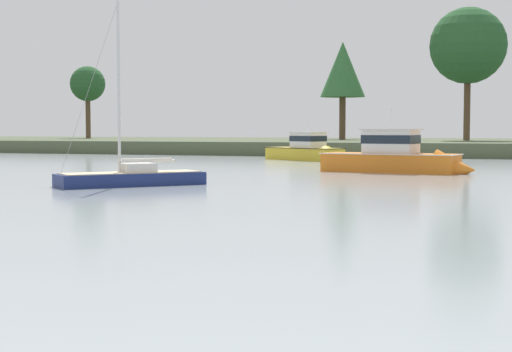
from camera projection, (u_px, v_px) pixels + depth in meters
far_shore_bank at (430, 146)px, 87.47m from camera, size 186.20×41.37×1.32m
cruiser_orange at (402, 162)px, 44.98m from camera, size 9.32×3.94×4.67m
sailboat_navy at (131, 181)px, 34.55m from camera, size 5.80×6.23×8.57m
cruiser_yellow at (310, 154)px, 62.48m from camera, size 8.33×6.40×3.98m
shore_tree_center_left at (468, 46)px, 83.51m from camera, size 8.29×8.29×14.46m
shore_tree_far_right at (88, 85)px, 103.67m from camera, size 4.72×4.72×9.72m
shore_tree_center_right at (343, 70)px, 91.75m from camera, size 5.37×5.37×11.66m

